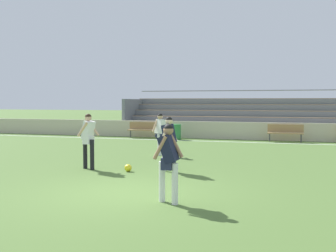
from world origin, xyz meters
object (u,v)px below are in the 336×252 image
Objects in this scene: bench_centre_sideline at (144,128)px; bench_far_left at (285,131)px; bleacher_stand at (281,116)px; player_white_wide_left at (88,136)px; player_dark_dropping_back at (169,139)px; player_dark_overlapping at (168,156)px; player_white_pressing_high at (160,131)px; trash_bin at (176,132)px; soccer_ball at (128,168)px.

bench_far_left is at bearing 0.00° from bench_centre_sideline.
bleacher_stand is 15.10m from player_white_wide_left.
player_dark_dropping_back is 3.91m from player_dark_overlapping.
player_dark_dropping_back is 1.01× the size of player_white_pressing_high.
bench_centre_sideline is 2.04m from trash_bin.
player_white_wide_left reaches higher than trash_bin.
player_white_pressing_high is (-4.09, -10.37, -0.25)m from bleacher_stand.
player_white_wide_left is (-5.48, -10.84, 0.48)m from bench_far_left.
player_white_wide_left is at bearing 136.84° from player_dark_overlapping.
trash_bin is 10.57m from player_dark_dropping_back.
player_dark_dropping_back is (-2.63, -13.89, -0.24)m from bleacher_stand.
bench_far_left is at bearing 3.40° from trash_bin.
player_white_pressing_high reaches higher than trash_bin.
player_white_pressing_high is (3.33, -7.01, 0.41)m from bench_centre_sideline.
soccer_ball is at bearing -85.63° from player_white_pressing_high.
soccer_ball is at bearing -2.94° from player_white_wide_left.
bench_far_left is at bearing 63.20° from player_white_wide_left.
player_dark_overlapping is at bearing -97.30° from bench_far_left.
player_white_pressing_high is 4.00m from soccer_ball.
bench_far_left is 8.18× the size of soccer_ball.
player_white_pressing_high is 0.99× the size of player_dark_overlapping.
player_dark_overlapping is at bearing -55.47° from soccer_ball.
player_white_pressing_high is at bearing 109.76° from player_dark_overlapping.
player_dark_dropping_back is 2.52m from player_white_wide_left.
soccer_ball is at bearing -161.75° from player_dark_dropping_back.
player_white_pressing_high is (1.04, 3.83, -0.06)m from player_white_wide_left.
player_white_wide_left is at bearing -172.88° from player_dark_dropping_back.
bench_far_left is at bearing 82.70° from player_dark_overlapping.
soccer_ball is (-2.31, 3.35, -0.86)m from player_dark_overlapping.
player_white_wide_left reaches higher than player_dark_dropping_back.
trash_bin is 0.49× the size of player_white_wide_left.
player_dark_dropping_back is 3.81m from player_white_pressing_high.
bleacher_stand is at bearing 95.86° from bench_far_left.
player_white_wide_left reaches higher than player_white_pressing_high.
bench_centre_sideline is at bearing 114.43° from player_dark_dropping_back.
bench_far_left is at bearing -84.14° from bleacher_stand.
bleacher_stand reaches higher than trash_bin.
soccer_ball is at bearing -71.61° from bench_centre_sideline.
bleacher_stand is 22.79× the size of trash_bin.
bleacher_stand is 8.17m from bench_centre_sideline.
bleacher_stand is 11.12× the size of player_white_wide_left.
player_dark_dropping_back is at bearing -105.79° from bench_far_left.
player_white_pressing_high is at bearing -78.83° from trash_bin.
player_dark_overlapping is at bearing -72.89° from player_dark_dropping_back.
player_dark_dropping_back is at bearing -100.73° from bleacher_stand.
bench_far_left reaches higher than soccer_ball.
player_dark_dropping_back is 1.49m from soccer_ball.
player_white_wide_left is (-2.50, -0.31, 0.05)m from player_dark_dropping_back.
player_dark_dropping_back is at bearing 7.12° from player_white_wide_left.
player_dark_overlapping is (-1.83, -14.26, 0.42)m from bench_far_left.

